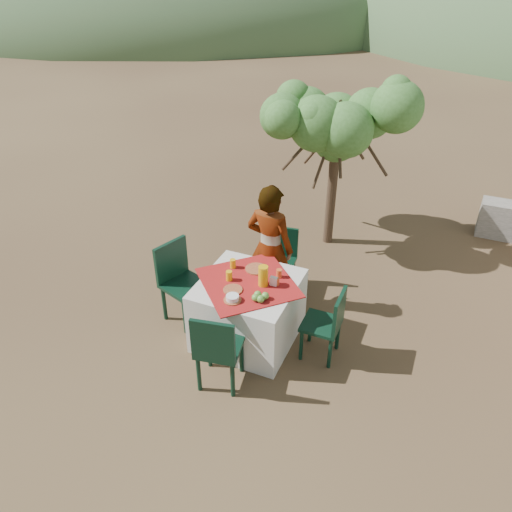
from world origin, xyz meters
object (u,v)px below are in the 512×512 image
at_px(table, 248,310).
at_px(juice_pitcher, 263,276).
at_px(chair_near, 217,348).
at_px(person, 270,248).
at_px(chair_far, 281,256).
at_px(chair_left, 179,278).
at_px(chair_right, 328,322).
at_px(shrub_tree, 343,130).

bearing_deg(table, juice_pitcher, 6.81).
relative_size(chair_near, person, 0.58).
height_order(chair_near, juice_pitcher, juice_pitcher).
height_order(chair_far, juice_pitcher, juice_pitcher).
height_order(chair_left, person, person).
bearing_deg(person, table, 96.54).
relative_size(chair_left, juice_pitcher, 4.23).
relative_size(chair_near, chair_right, 1.10).
bearing_deg(person, chair_far, -85.79).
xyz_separation_m(chair_left, chair_right, (1.78, 0.02, -0.07)).
distance_m(chair_near, person, 1.51).
distance_m(chair_right, shrub_tree, 2.80).
bearing_deg(chair_far, table, -95.60).
height_order(chair_far, shrub_tree, shrub_tree).
height_order(chair_right, person, person).
bearing_deg(chair_left, juice_pitcher, -72.19).
bearing_deg(chair_far, juice_pitcher, -86.52).
bearing_deg(person, chair_near, 96.55).
xyz_separation_m(chair_far, chair_left, (-0.86, -1.03, 0.08)).
bearing_deg(juice_pitcher, table, -173.19).
relative_size(chair_left, shrub_tree, 0.46).
bearing_deg(chair_right, chair_near, -45.75).
height_order(chair_right, juice_pitcher, juice_pitcher).
bearing_deg(chair_near, table, -98.27).
distance_m(person, shrub_tree, 2.04).
bearing_deg(chair_near, chair_left, -52.80).
height_order(table, juice_pitcher, juice_pitcher).
relative_size(chair_left, chair_right, 1.16).
xyz_separation_m(chair_left, juice_pitcher, (1.05, -0.01, 0.33)).
distance_m(chair_left, person, 1.11).
relative_size(table, chair_left, 1.33).
bearing_deg(table, chair_right, 3.22).
bearing_deg(chair_left, chair_right, -70.89).
height_order(table, person, person).
bearing_deg(table, person, 92.11).
relative_size(chair_right, shrub_tree, 0.39).
relative_size(table, juice_pitcher, 5.63).
height_order(chair_far, person, person).
relative_size(table, chair_near, 1.40).
height_order(chair_far, chair_near, chair_near).
distance_m(shrub_tree, juice_pitcher, 2.61).
bearing_deg(chair_left, table, -73.62).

